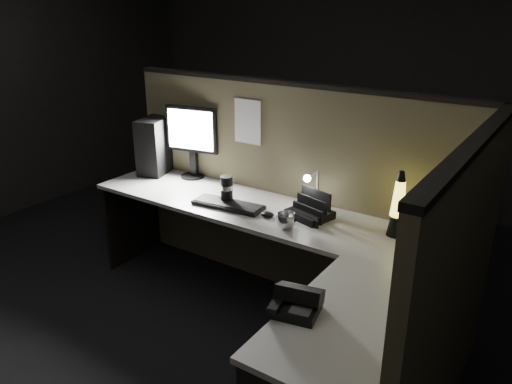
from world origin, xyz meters
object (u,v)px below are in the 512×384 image
Objects in this scene: pc_tower at (158,144)px; monitor at (192,135)px; keyboard at (228,205)px; lava_lamp at (398,209)px; desk_phone at (296,302)px.

monitor is (0.33, 0.04, 0.11)m from pc_tower.
keyboard is at bearing -35.20° from pc_tower.
desk_phone is (-0.10, -1.00, -0.12)m from lava_lamp.
keyboard is 1.24× the size of lava_lamp.
desk_phone is at bearing -95.94° from lava_lamp.
desk_phone is (1.57, -1.14, -0.29)m from monitor.
keyboard is 2.03× the size of desk_phone.
keyboard is (0.59, -0.34, -0.32)m from monitor.
pc_tower reaches higher than lava_lamp.
monitor is 1.39× the size of lava_lamp.
monitor is 2.28× the size of desk_phone.
keyboard is 1.11m from lava_lamp.
pc_tower is at bearing 174.98° from monitor.
keyboard is 1.26m from desk_phone.
monitor is at bearing 132.38° from desk_phone.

